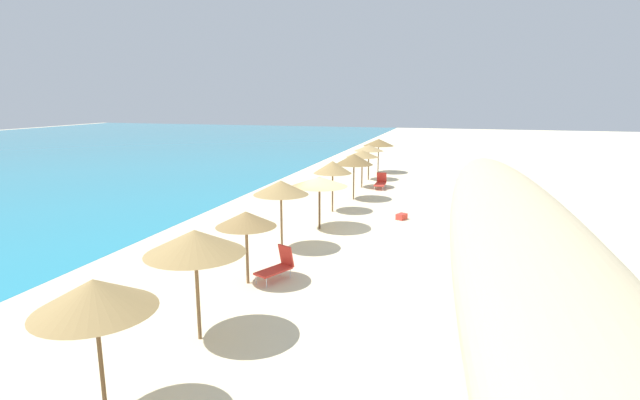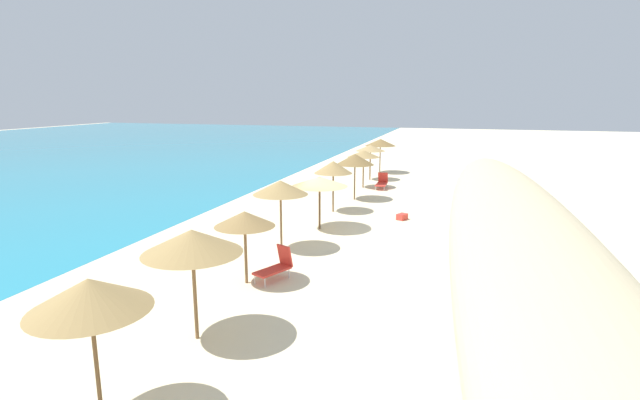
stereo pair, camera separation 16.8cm
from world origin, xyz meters
The scene contains 15 objects.
ground_plane centered at (0.00, 0.00, 0.00)m, with size 160.00×160.00×0.00m, color beige.
dune_ridge centered at (-2.72, -8.00, 1.15)m, with size 44.28×4.93×2.30m, color beige.
beach_umbrella_1 centered at (-14.62, 0.47, 2.62)m, with size 2.25×2.25×2.93m.
beach_umbrella_2 centered at (-11.14, 0.45, 2.62)m, with size 2.53×2.53×2.94m.
beach_umbrella_3 centered at (-7.23, 0.89, 2.23)m, with size 2.02×2.02×2.50m.
beach_umbrella_4 centered at (-3.40, 1.12, 2.59)m, with size 2.24×2.24×2.89m.
beach_umbrella_5 centered at (0.09, 0.53, 2.29)m, with size 2.63×2.63×2.52m.
beach_umbrella_6 centered at (3.76, 0.87, 2.46)m, with size 2.07×2.07×2.80m.
beach_umbrella_7 centered at (7.25, 0.47, 2.48)m, with size 2.31×2.31×2.81m.
beach_umbrella_8 centered at (11.38, 0.80, 2.35)m, with size 2.22×2.22×2.60m.
beach_umbrella_9 centered at (14.74, 0.99, 2.41)m, with size 2.20×2.20×2.65m.
beach_umbrella_10 centered at (18.46, 0.88, 2.52)m, with size 2.52×2.52×2.81m.
lounge_chair_0 centered at (-6.62, 0.04, 0.49)m, with size 1.51×1.12×1.14m.
lounge_chair_1 centered at (11.45, -0.50, 0.42)m, with size 1.65×0.72×1.04m.
cooler_box centered at (3.05, -3.00, 0.15)m, with size 0.56×0.38×0.31m, color red.
Camera 1 is at (-21.44, -5.85, 6.16)m, focal length 27.33 mm.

